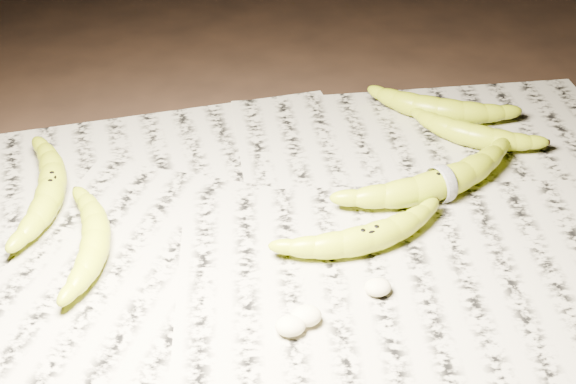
{
  "coord_description": "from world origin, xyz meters",
  "views": [
    {
      "loc": [
        -0.08,
        -0.77,
        0.61
      ],
      "look_at": [
        0.01,
        0.0,
        0.05
      ],
      "focal_mm": 50.0,
      "sensor_mm": 36.0,
      "label": 1
    }
  ],
  "objects": [
    {
      "name": "banana_taped",
      "position": [
        0.21,
        0.03,
        0.03
      ],
      "size": [
        0.25,
        0.15,
        0.04
      ],
      "primitive_type": null,
      "rotation": [
        0.0,
        0.0,
        0.38
      ],
      "color": "#A2BC17",
      "rests_on": "newspaper_patch"
    },
    {
      "name": "banana_left_a",
      "position": [
        -0.28,
        0.08,
        0.03
      ],
      "size": [
        0.06,
        0.21,
        0.04
      ],
      "primitive_type": null,
      "rotation": [
        0.0,
        0.0,
        1.58
      ],
      "color": "#A2BC17",
      "rests_on": "newspaper_patch"
    },
    {
      "name": "flesh_chunk_c",
      "position": [
        0.1,
        -0.13,
        0.02
      ],
      "size": [
        0.03,
        0.02,
        0.02
      ],
      "primitive_type": "ellipsoid",
      "color": "beige",
      "rests_on": "newspaper_patch"
    },
    {
      "name": "measuring_tape",
      "position": [
        0.21,
        0.03,
        0.03
      ],
      "size": [
        0.02,
        0.05,
        0.05
      ],
      "primitive_type": "torus",
      "rotation": [
        0.0,
        1.57,
        0.38
      ],
      "color": "white",
      "rests_on": "newspaper_patch"
    },
    {
      "name": "banana_left_b",
      "position": [
        -0.22,
        -0.03,
        0.03
      ],
      "size": [
        0.06,
        0.18,
        0.03
      ],
      "primitive_type": null,
      "rotation": [
        0.0,
        0.0,
        1.58
      ],
      "color": "#A2BC17",
      "rests_on": "newspaper_patch"
    },
    {
      "name": "banana_center",
      "position": [
        0.1,
        -0.06,
        0.03
      ],
      "size": [
        0.2,
        0.11,
        0.04
      ],
      "primitive_type": null,
      "rotation": [
        0.0,
        0.0,
        0.29
      ],
      "color": "#A2BC17",
      "rests_on": "newspaper_patch"
    },
    {
      "name": "newspaper_patch",
      "position": [
        0.03,
        -0.01,
        0.0
      ],
      "size": [
        0.9,
        0.7,
        0.01
      ],
      "primitive_type": "cube",
      "color": "#A9A591",
      "rests_on": "ground"
    },
    {
      "name": "flesh_chunk_a",
      "position": [
        0.01,
        -0.17,
        0.02
      ],
      "size": [
        0.03,
        0.03,
        0.02
      ],
      "primitive_type": "ellipsoid",
      "color": "beige",
      "rests_on": "newspaper_patch"
    },
    {
      "name": "ground",
      "position": [
        0.0,
        0.0,
        0.0
      ],
      "size": [
        3.0,
        3.0,
        0.0
      ],
      "primitive_type": "plane",
      "color": "black",
      "rests_on": "ground"
    },
    {
      "name": "flesh_chunk_b",
      "position": [
        -0.01,
        -0.18,
        0.02
      ],
      "size": [
        0.03,
        0.03,
        0.02
      ],
      "primitive_type": "ellipsoid",
      "color": "beige",
      "rests_on": "newspaper_patch"
    },
    {
      "name": "banana_upper_b",
      "position": [
        0.29,
        0.15,
        0.03
      ],
      "size": [
        0.17,
        0.14,
        0.03
      ],
      "primitive_type": null,
      "rotation": [
        0.0,
        0.0,
        -0.59
      ],
      "color": "#A2BC17",
      "rests_on": "newspaper_patch"
    },
    {
      "name": "banana_upper_a",
      "position": [
        0.26,
        0.22,
        0.03
      ],
      "size": [
        0.2,
        0.13,
        0.04
      ],
      "primitive_type": null,
      "rotation": [
        0.0,
        0.0,
        -0.43
      ],
      "color": "#A2BC17",
      "rests_on": "newspaper_patch"
    }
  ]
}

